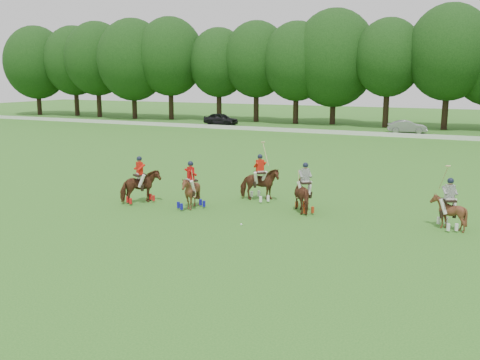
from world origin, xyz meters
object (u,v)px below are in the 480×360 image
at_px(polo_stripe_b, 448,211).
at_px(polo_ball, 241,224).
at_px(polo_red_c, 191,192).
at_px(car_mid, 407,127).
at_px(polo_stripe_a, 305,194).
at_px(polo_red_b, 260,184).
at_px(polo_red_a, 140,186).
at_px(car_left, 221,119).

bearing_deg(polo_stripe_b, polo_ball, -158.25).
bearing_deg(polo_red_c, polo_stripe_b, 7.94).
height_order(car_mid, polo_stripe_a, polo_stripe_a).
bearing_deg(polo_red_b, polo_stripe_a, -23.28).
bearing_deg(polo_stripe_b, polo_red_a, -173.39).
height_order(polo_red_c, polo_ball, polo_red_c).
bearing_deg(car_mid, polo_stripe_b, 176.07).
height_order(car_left, polo_stripe_a, polo_stripe_a).
relative_size(car_left, polo_ball, 49.56).
height_order(polo_stripe_b, polo_ball, polo_stripe_b).
relative_size(car_mid, polo_red_c, 1.81).
xyz_separation_m(car_left, polo_stripe_a, (23.57, -37.46, 0.07)).
bearing_deg(polo_red_c, polo_stripe_a, 19.54).
distance_m(polo_red_a, polo_red_c, 2.84).
distance_m(car_left, polo_red_c, 43.41).
distance_m(car_mid, polo_ball, 40.83).
distance_m(polo_red_b, polo_stripe_b, 9.07).
height_order(car_left, car_mid, car_left).
distance_m(car_left, car_mid, 22.82).
distance_m(car_mid, polo_stripe_a, 37.47).
distance_m(car_left, polo_ball, 46.33).
distance_m(polo_red_b, polo_ball, 4.74).
xyz_separation_m(car_mid, polo_red_a, (-7.10, -39.30, 0.17)).
relative_size(car_mid, polo_ball, 45.90).
height_order(car_mid, polo_stripe_b, polo_stripe_b).
distance_m(polo_red_c, polo_ball, 3.78).
distance_m(polo_stripe_a, polo_stripe_b, 6.21).
bearing_deg(car_mid, polo_stripe_a, 166.75).
xyz_separation_m(polo_red_b, polo_stripe_a, (2.76, -1.19, -0.02)).
height_order(polo_stripe_a, polo_ball, polo_stripe_a).
bearing_deg(polo_red_a, polo_red_c, 1.29).
xyz_separation_m(car_left, polo_ball, (21.90, -40.82, -0.71)).
xyz_separation_m(polo_red_a, polo_red_c, (2.84, 0.06, -0.03)).
bearing_deg(polo_red_c, car_mid, 83.80).
height_order(car_left, polo_red_a, polo_red_a).
relative_size(polo_red_c, polo_ball, 25.37).
height_order(polo_red_a, polo_red_c, polo_red_a).
bearing_deg(polo_red_a, car_mid, 79.76).
relative_size(polo_red_a, polo_ball, 25.96).
bearing_deg(polo_red_b, polo_red_a, -149.30).
bearing_deg(polo_ball, polo_red_b, 103.48).
xyz_separation_m(polo_stripe_b, polo_ball, (-7.88, -3.14, -0.70)).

